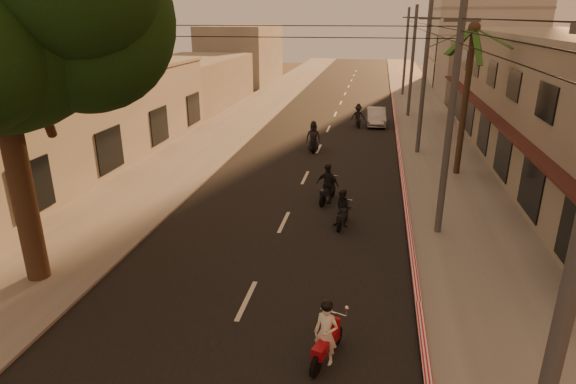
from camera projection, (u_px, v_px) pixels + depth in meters
The scene contains 19 objects.
ground at pixel (227, 342), 12.75m from camera, with size 160.00×160.00×0.00m, color #383023.
road at pixel (319, 149), 31.21m from camera, with size 10.00×140.00×0.02m, color black.
sidewalk_right at pixel (438, 154), 29.92m from camera, with size 5.00×140.00×0.12m, color slate.
sidewalk_left at pixel (209, 143), 32.47m from camera, with size 5.00×140.00×0.12m, color slate.
curb_stripe at pixel (402, 176), 25.70m from camera, with size 0.20×60.00×0.20m, color #B31324.
shophouse_row at pixel (574, 105), 25.74m from camera, with size 8.80×34.20×7.30m.
left_building at pixel (61, 120), 27.16m from camera, with size 8.20×24.20×5.20m.
broadleaf_tree at pixel (1, 2), 12.94m from camera, with size 9.60×8.70×12.10m.
palm_tree at pixel (473, 37), 23.70m from camera, with size 5.00×5.00×8.20m.
utility_poles at pixel (427, 45), 27.91m from camera, with size 1.20×48.26×9.00m.
filler_right at pixel (479, 68), 50.88m from camera, with size 8.00×14.00×6.00m, color gray.
filler_left_near at pixel (191, 82), 45.77m from camera, with size 8.00×14.00×4.40m, color gray.
filler_left_far at pixel (242, 54), 61.94m from camera, with size 8.00×14.00×7.00m, color gray.
scooter_red at pixel (326, 335), 11.76m from camera, with size 0.94×1.76×1.79m.
scooter_mid_a at pixel (343, 210), 19.47m from camera, with size 0.95×1.69×1.67m.
scooter_mid_b at pixel (327, 185), 22.02m from camera, with size 1.25×1.89×1.90m.
scooter_far_a at pixel (313, 138), 30.46m from camera, with size 1.05×1.98×1.96m.
scooter_far_b at pixel (358, 116), 37.22m from camera, with size 1.32×1.83×1.81m.
parked_car at pixel (376, 117), 37.94m from camera, with size 1.60×4.09×1.33m, color #A6A9AF.
Camera 1 is at (3.52, -10.13, 8.13)m, focal length 30.00 mm.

